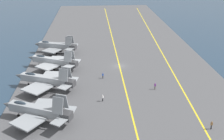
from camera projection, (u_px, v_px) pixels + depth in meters
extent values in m
plane|color=#23384C|center=(119.00, 67.00, 86.57)|extent=(2000.00, 2000.00, 0.00)
cube|color=#4C4C4F|center=(119.00, 66.00, 86.49)|extent=(213.41, 55.95, 0.40)
cube|color=yellow|center=(168.00, 65.00, 87.41)|extent=(191.84, 10.00, 0.01)
cube|color=yellow|center=(119.00, 66.00, 86.41)|extent=(192.07, 0.36, 0.01)
cube|color=gray|center=(36.00, 110.00, 57.46)|extent=(6.31, 11.73, 1.81)
cone|color=#5B5E60|center=(7.00, 104.00, 59.52)|extent=(2.47, 2.75, 1.72)
cube|color=#38383A|center=(67.00, 116.00, 55.35)|extent=(2.67, 2.60, 1.54)
ellipsoid|color=#232D38|center=(20.00, 103.00, 58.20)|extent=(2.05, 3.07, 1.00)
cube|color=gray|center=(28.00, 121.00, 54.59)|extent=(7.10, 7.14, 0.28)
cube|color=gray|center=(46.00, 105.00, 60.54)|extent=(5.73, 5.88, 0.28)
cube|color=gray|center=(58.00, 106.00, 53.90)|extent=(1.81, 2.48, 3.33)
cube|color=gray|center=(62.00, 101.00, 55.56)|extent=(1.81, 2.48, 3.33)
cube|color=gray|center=(59.00, 122.00, 53.48)|extent=(3.58, 3.42, 0.20)
cube|color=gray|center=(70.00, 110.00, 57.51)|extent=(3.23, 2.83, 0.20)
cylinder|color=#B2B2B7|center=(18.00, 113.00, 59.44)|extent=(0.16, 0.16, 1.60)
cylinder|color=black|center=(19.00, 115.00, 59.63)|extent=(0.44, 0.64, 0.60)
cylinder|color=#B2B2B7|center=(38.00, 121.00, 56.65)|extent=(0.16, 0.16, 1.60)
cylinder|color=black|center=(38.00, 123.00, 56.85)|extent=(0.44, 0.64, 0.60)
cylinder|color=#B2B2B7|center=(45.00, 115.00, 58.87)|extent=(0.16, 0.16, 1.60)
cylinder|color=black|center=(45.00, 117.00, 59.06)|extent=(0.44, 0.64, 0.60)
cube|color=#93999E|center=(44.00, 79.00, 71.44)|extent=(6.45, 12.44, 1.79)
cone|color=#5B5E60|center=(19.00, 76.00, 73.56)|extent=(2.48, 2.87, 1.70)
cube|color=#38383A|center=(71.00, 83.00, 69.27)|extent=(2.68, 2.68, 1.52)
ellipsoid|color=#232D38|center=(30.00, 74.00, 72.22)|extent=(2.08, 3.23, 0.98)
cube|color=#93999E|center=(37.00, 88.00, 68.21)|extent=(7.94, 7.87, 0.28)
cube|color=#93999E|center=(53.00, 76.00, 74.87)|extent=(6.54, 6.27, 0.28)
cube|color=#93999E|center=(63.00, 75.00, 67.90)|extent=(1.78, 2.58, 3.04)
cube|color=#93999E|center=(67.00, 72.00, 69.54)|extent=(1.78, 2.58, 3.04)
cube|color=#93999E|center=(64.00, 87.00, 67.41)|extent=(3.65, 3.53, 0.20)
cube|color=#93999E|center=(73.00, 79.00, 71.43)|extent=(3.24, 2.94, 0.20)
cylinder|color=#B2B2B7|center=(28.00, 83.00, 73.44)|extent=(0.16, 0.16, 1.54)
cylinder|color=black|center=(29.00, 84.00, 73.62)|extent=(0.43, 0.64, 0.60)
cylinder|color=#B2B2B7|center=(46.00, 88.00, 70.62)|extent=(0.16, 0.16, 1.54)
cylinder|color=black|center=(46.00, 90.00, 70.80)|extent=(0.43, 0.64, 0.60)
cylinder|color=#B2B2B7|center=(51.00, 84.00, 72.81)|extent=(0.16, 0.16, 1.54)
cylinder|color=black|center=(51.00, 86.00, 72.99)|extent=(0.43, 0.64, 0.60)
cube|color=#9EA3A8|center=(52.00, 61.00, 83.89)|extent=(6.77, 12.11, 1.71)
cone|color=#5B5E60|center=(31.00, 58.00, 86.25)|extent=(2.46, 2.83, 1.62)
cube|color=#38383A|center=(74.00, 64.00, 81.48)|extent=(2.63, 2.67, 1.45)
ellipsoid|color=#232D38|center=(40.00, 57.00, 84.81)|extent=(2.12, 3.16, 0.94)
cube|color=#9EA3A8|center=(47.00, 66.00, 81.22)|extent=(7.03, 7.15, 0.28)
cube|color=#9EA3A8|center=(58.00, 59.00, 86.73)|extent=(5.58, 6.19, 0.28)
cube|color=#9EA3A8|center=(68.00, 57.00, 80.24)|extent=(1.81, 2.54, 2.92)
cube|color=#9EA3A8|center=(71.00, 55.00, 81.79)|extent=(1.81, 2.54, 2.92)
cube|color=#9EA3A8|center=(68.00, 66.00, 79.70)|extent=(3.65, 3.54, 0.20)
cube|color=#9EA3A8|center=(76.00, 61.00, 83.60)|extent=(3.31, 3.00, 0.20)
cylinder|color=#B2B2B7|center=(39.00, 64.00, 86.03)|extent=(0.16, 0.16, 1.53)
cylinder|color=black|center=(39.00, 65.00, 86.21)|extent=(0.45, 0.64, 0.60)
cylinder|color=#B2B2B7|center=(54.00, 68.00, 83.08)|extent=(0.16, 0.16, 1.53)
cylinder|color=black|center=(54.00, 69.00, 83.26)|extent=(0.45, 0.64, 0.60)
cylinder|color=#B2B2B7|center=(58.00, 65.00, 85.15)|extent=(0.16, 0.16, 1.53)
cylinder|color=black|center=(58.00, 66.00, 85.33)|extent=(0.45, 0.64, 0.60)
cube|color=gray|center=(55.00, 46.00, 96.74)|extent=(5.33, 11.44, 1.90)
cone|color=#5B5E60|center=(37.00, 44.00, 98.21)|extent=(2.38, 2.61, 1.80)
cube|color=#38383A|center=(73.00, 47.00, 95.23)|extent=(2.65, 2.43, 1.61)
ellipsoid|color=#232D38|center=(45.00, 42.00, 97.16)|extent=(1.85, 2.96, 1.04)
cube|color=gray|center=(52.00, 50.00, 93.98)|extent=(6.52, 6.63, 0.28)
cube|color=gray|center=(60.00, 45.00, 99.80)|extent=(4.94, 5.24, 0.28)
cube|color=gray|center=(68.00, 41.00, 93.70)|extent=(1.49, 2.32, 2.75)
cube|color=gray|center=(71.00, 39.00, 95.49)|extent=(1.49, 2.32, 2.75)
cube|color=gray|center=(69.00, 49.00, 93.23)|extent=(3.49, 3.22, 0.20)
cube|color=gray|center=(74.00, 45.00, 97.43)|extent=(3.07, 2.53, 0.20)
cylinder|color=#B2B2B7|center=(44.00, 50.00, 98.36)|extent=(0.16, 0.16, 1.64)
cylinder|color=black|center=(44.00, 51.00, 98.56)|extent=(0.39, 0.64, 0.60)
cylinder|color=#B2B2B7|center=(57.00, 52.00, 95.97)|extent=(0.16, 0.16, 1.64)
cylinder|color=black|center=(57.00, 53.00, 96.17)|extent=(0.39, 0.64, 0.60)
cylinder|color=#B2B2B7|center=(60.00, 50.00, 98.35)|extent=(0.16, 0.16, 1.64)
cylinder|color=black|center=(60.00, 51.00, 98.55)|extent=(0.39, 0.64, 0.60)
cylinder|color=#232328|center=(211.00, 127.00, 55.37)|extent=(0.24, 0.24, 0.92)
cube|color=brown|center=(212.00, 124.00, 55.08)|extent=(0.36, 0.44, 0.57)
sphere|color=tan|center=(212.00, 122.00, 54.92)|extent=(0.22, 0.22, 0.22)
sphere|color=brown|center=(212.00, 122.00, 54.90)|extent=(0.24, 0.24, 0.24)
cylinder|color=#232328|center=(103.00, 77.00, 77.72)|extent=(0.24, 0.24, 0.81)
cube|color=#284CB2|center=(103.00, 75.00, 77.46)|extent=(0.36, 0.44, 0.54)
sphere|color=beige|center=(103.00, 73.00, 77.30)|extent=(0.22, 0.22, 0.22)
sphere|color=#284CB2|center=(103.00, 73.00, 77.28)|extent=(0.24, 0.24, 0.24)
cylinder|color=#4C473D|center=(155.00, 88.00, 71.44)|extent=(0.24, 0.24, 0.92)
cube|color=purple|center=(155.00, 85.00, 71.15)|extent=(0.26, 0.38, 0.58)
sphere|color=#9E7051|center=(155.00, 84.00, 70.99)|extent=(0.22, 0.22, 0.22)
sphere|color=purple|center=(155.00, 83.00, 70.96)|extent=(0.24, 0.24, 0.24)
cylinder|color=#232328|center=(103.00, 100.00, 65.78)|extent=(0.24, 0.24, 0.85)
cube|color=white|center=(103.00, 97.00, 65.51)|extent=(0.46, 0.44, 0.55)
sphere|color=beige|center=(103.00, 95.00, 65.36)|extent=(0.22, 0.22, 0.22)
sphere|color=white|center=(103.00, 95.00, 65.33)|extent=(0.24, 0.24, 0.24)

